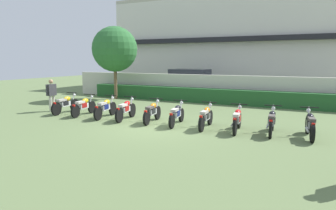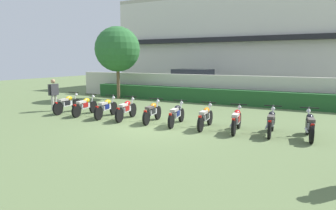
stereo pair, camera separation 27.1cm
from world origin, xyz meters
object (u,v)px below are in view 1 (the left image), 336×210
(motorcycle_in_row_4, at_px, (152,112))
(motorcycle_in_row_5, at_px, (177,114))
(motorcycle_in_row_2, at_px, (105,108))
(motorcycle_in_row_8, at_px, (272,121))
(parked_car, at_px, (192,82))
(motorcycle_in_row_1, at_px, (84,106))
(motorcycle_in_row_9, at_px, (310,124))
(motorcycle_in_row_0, at_px, (66,104))
(inspector_person, at_px, (51,93))
(motorcycle_in_row_3, at_px, (126,109))
(motorcycle_in_row_7, at_px, (237,119))
(tree_near_inspector, at_px, (115,49))
(motorcycle_in_row_6, at_px, (206,117))

(motorcycle_in_row_4, height_order, motorcycle_in_row_5, motorcycle_in_row_4)
(motorcycle_in_row_2, bearing_deg, motorcycle_in_row_8, -98.42)
(parked_car, xyz_separation_m, motorcycle_in_row_8, (6.97, -9.67, -0.48))
(parked_car, xyz_separation_m, motorcycle_in_row_1, (-1.36, -9.83, -0.49))
(motorcycle_in_row_9, bearing_deg, parked_car, 31.75)
(motorcycle_in_row_0, bearing_deg, motorcycle_in_row_9, -95.21)
(inspector_person, bearing_deg, parked_car, 69.55)
(motorcycle_in_row_0, xyz_separation_m, motorcycle_in_row_3, (3.52, -0.04, -0.00))
(motorcycle_in_row_2, relative_size, motorcycle_in_row_7, 1.07)
(motorcycle_in_row_2, height_order, motorcycle_in_row_4, motorcycle_in_row_2)
(motorcycle_in_row_2, bearing_deg, motorcycle_in_row_4, -98.76)
(motorcycle_in_row_5, distance_m, motorcycle_in_row_7, 2.42)
(motorcycle_in_row_1, xyz_separation_m, motorcycle_in_row_2, (1.24, 0.02, 0.01))
(motorcycle_in_row_0, distance_m, motorcycle_in_row_7, 8.35)
(motorcycle_in_row_0, height_order, inspector_person, inspector_person)
(motorcycle_in_row_0, bearing_deg, tree_near_inspector, 5.64)
(motorcycle_in_row_3, relative_size, motorcycle_in_row_7, 1.06)
(motorcycle_in_row_7, relative_size, motorcycle_in_row_9, 0.97)
(motorcycle_in_row_8, height_order, inspector_person, inspector_person)
(tree_near_inspector, xyz_separation_m, motorcycle_in_row_5, (7.07, -5.61, -2.80))
(motorcycle_in_row_1, distance_m, motorcycle_in_row_2, 1.24)
(motorcycle_in_row_2, bearing_deg, parked_car, -10.27)
(motorcycle_in_row_3, height_order, motorcycle_in_row_5, motorcycle_in_row_3)
(tree_near_inspector, height_order, motorcycle_in_row_1, tree_near_inspector)
(tree_near_inspector, xyz_separation_m, motorcycle_in_row_1, (2.33, -5.66, -2.79))
(motorcycle_in_row_0, distance_m, motorcycle_in_row_8, 9.52)
(motorcycle_in_row_9, xyz_separation_m, inspector_person, (-11.77, 0.01, 0.48))
(motorcycle_in_row_9, height_order, inspector_person, inspector_person)
(motorcycle_in_row_1, relative_size, motorcycle_in_row_3, 0.99)
(motorcycle_in_row_7, height_order, motorcycle_in_row_8, motorcycle_in_row_8)
(motorcycle_in_row_4, xyz_separation_m, motorcycle_in_row_8, (4.71, 0.11, 0.01))
(motorcycle_in_row_4, xyz_separation_m, motorcycle_in_row_7, (3.54, -0.05, 0.00))
(motorcycle_in_row_1, bearing_deg, motorcycle_in_row_4, -97.12)
(motorcycle_in_row_0, xyz_separation_m, inspector_person, (-1.04, 0.13, 0.49))
(motorcycle_in_row_1, bearing_deg, motorcycle_in_row_7, -97.95)
(motorcycle_in_row_2, relative_size, motorcycle_in_row_8, 1.06)
(tree_near_inspector, bearing_deg, motorcycle_in_row_6, -34.19)
(motorcycle_in_row_5, height_order, motorcycle_in_row_7, motorcycle_in_row_7)
(parked_car, bearing_deg, motorcycle_in_row_8, -50.62)
(motorcycle_in_row_2, relative_size, inspector_person, 1.22)
(parked_car, xyz_separation_m, motorcycle_in_row_2, (-0.12, -9.81, -0.49))
(motorcycle_in_row_4, bearing_deg, parked_car, 4.64)
(motorcycle_in_row_5, relative_size, motorcycle_in_row_6, 1.02)
(tree_near_inspector, relative_size, motorcycle_in_row_9, 2.50)
(motorcycle_in_row_3, xyz_separation_m, motorcycle_in_row_6, (3.63, 0.01, -0.01))
(motorcycle_in_row_3, relative_size, motorcycle_in_row_6, 1.04)
(parked_car, xyz_separation_m, motorcycle_in_row_3, (0.98, -9.81, -0.48))
(parked_car, relative_size, motorcycle_in_row_3, 2.38)
(motorcycle_in_row_0, relative_size, inspector_person, 1.22)
(motorcycle_in_row_1, xyz_separation_m, inspector_person, (-2.23, 0.19, 0.50))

